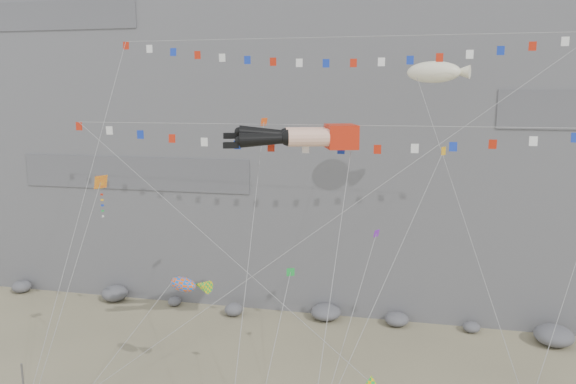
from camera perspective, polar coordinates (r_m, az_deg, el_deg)
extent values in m
cube|color=slate|center=(60.87, 6.39, 15.48)|extent=(80.00, 28.00, 50.00)
cube|color=red|center=(34.18, 5.40, 5.65)|extent=(2.41, 2.83, 1.42)
cylinder|color=#F2B497|center=(33.15, 2.08, 5.54)|extent=(2.62, 1.74, 1.05)
sphere|color=black|center=(33.02, 0.00, 5.53)|extent=(0.96, 0.96, 0.96)
cone|color=black|center=(32.92, -2.48, 5.36)|extent=(3.01, 1.72, 0.98)
cube|color=black|center=(32.91, -5.82, 4.75)|extent=(1.01, 0.68, 0.35)
cylinder|color=#F2B497|center=(34.56, 1.77, 5.74)|extent=(2.62, 1.74, 1.05)
sphere|color=black|center=(34.43, -0.22, 5.73)|extent=(0.96, 0.96, 0.96)
cone|color=black|center=(34.32, -2.60, 5.93)|extent=(3.02, 1.73, 1.05)
cube|color=black|center=(34.29, -5.82, 5.71)|extent=(1.01, 0.68, 0.35)
cylinder|color=gray|center=(29.39, 3.43, -11.86)|extent=(0.03, 0.03, 21.65)
cylinder|color=gray|center=(34.64, -9.78, -3.18)|extent=(0.03, 0.03, 30.96)
cylinder|color=gray|center=(31.68, 11.48, -9.75)|extent=(0.03, 0.03, 21.72)
cylinder|color=gray|center=(35.67, -21.95, -10.90)|extent=(0.03, 0.03, 15.41)
cylinder|color=gray|center=(36.18, -16.64, -15.77)|extent=(0.03, 0.03, 11.11)
cylinder|color=gray|center=(34.69, 19.35, -5.50)|extent=(0.03, 0.03, 25.73)
cylinder|color=gray|center=(32.13, -4.28, -9.24)|extent=(0.03, 0.03, 22.55)
cylinder|color=gray|center=(31.71, 5.45, -15.80)|extent=(0.03, 0.03, 14.66)
cylinder|color=gray|center=(31.01, 8.59, -11.69)|extent=(0.03, 0.03, 22.20)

